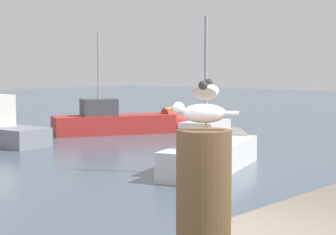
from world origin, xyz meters
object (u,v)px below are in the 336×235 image
object	(u,v)px
boat_white	(218,150)
boat_red	(127,122)
mooring_post	(204,203)
seagull	(203,105)

from	to	relation	value
boat_white	boat_red	xyz separation A→B (m)	(4.07, 7.66, 0.02)
boat_white	boat_red	world-z (taller)	boat_red
mooring_post	boat_red	bearing A→B (deg)	46.95
boat_white	boat_red	bearing A→B (deg)	62.04
seagull	boat_red	size ratio (longest dim) A/B	0.09
mooring_post	seagull	xyz separation A→B (m)	(-0.00, 0.00, 0.51)
mooring_post	seagull	bearing A→B (deg)	124.86
boat_white	boat_red	size ratio (longest dim) A/B	0.93
mooring_post	boat_white	distance (m)	12.48
boat_white	seagull	bearing A→B (deg)	-143.58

